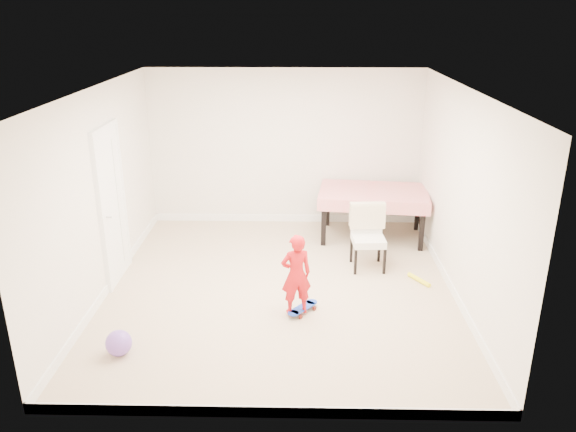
{
  "coord_description": "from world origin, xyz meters",
  "views": [
    {
      "loc": [
        0.25,
        -6.62,
        3.49
      ],
      "look_at": [
        0.1,
        0.2,
        0.95
      ],
      "focal_mm": 35.0,
      "sensor_mm": 36.0,
      "label": 1
    }
  ],
  "objects_px": {
    "skateboard": "(303,310)",
    "balloon": "(119,343)",
    "dining_table": "(372,214)",
    "child": "(296,277)",
    "dining_chair": "(368,238)"
  },
  "relations": [
    {
      "from": "skateboard",
      "to": "child",
      "type": "bearing_deg",
      "value": 163.0
    },
    {
      "from": "dining_chair",
      "to": "balloon",
      "type": "distance_m",
      "value": 3.64
    },
    {
      "from": "dining_table",
      "to": "dining_chair",
      "type": "distance_m",
      "value": 1.17
    },
    {
      "from": "skateboard",
      "to": "child",
      "type": "distance_m",
      "value": 0.48
    },
    {
      "from": "dining_table",
      "to": "skateboard",
      "type": "height_order",
      "value": "dining_table"
    },
    {
      "from": "dining_table",
      "to": "balloon",
      "type": "relative_size",
      "value": 6.0
    },
    {
      "from": "dining_table",
      "to": "dining_chair",
      "type": "relative_size",
      "value": 1.83
    },
    {
      "from": "dining_table",
      "to": "child",
      "type": "height_order",
      "value": "child"
    },
    {
      "from": "child",
      "to": "balloon",
      "type": "distance_m",
      "value": 2.1
    },
    {
      "from": "dining_chair",
      "to": "balloon",
      "type": "relative_size",
      "value": 3.27
    },
    {
      "from": "dining_chair",
      "to": "dining_table",
      "type": "bearing_deg",
      "value": 77.05
    },
    {
      "from": "skateboard",
      "to": "balloon",
      "type": "height_order",
      "value": "balloon"
    },
    {
      "from": "dining_table",
      "to": "child",
      "type": "distance_m",
      "value": 2.76
    },
    {
      "from": "dining_table",
      "to": "dining_chair",
      "type": "xyz_separation_m",
      "value": [
        -0.2,
        -1.15,
        0.06
      ]
    },
    {
      "from": "child",
      "to": "dining_chair",
      "type": "bearing_deg",
      "value": -142.39
    }
  ]
}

